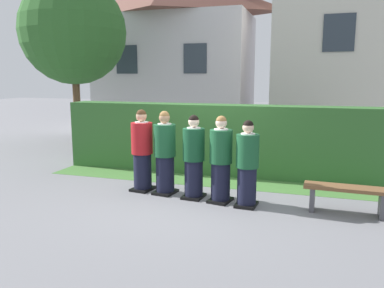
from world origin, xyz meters
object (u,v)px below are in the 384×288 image
at_px(student_front_row_3, 221,161).
at_px(wooden_bench, 347,194).
at_px(student_in_red_blazer, 142,152).
at_px(student_front_row_2, 194,159).
at_px(student_front_row_1, 165,155).
at_px(student_front_row_4, 247,166).

xyz_separation_m(student_front_row_3, wooden_bench, (2.19, -0.00, -0.42)).
bearing_deg(student_in_red_blazer, student_front_row_3, -8.79).
bearing_deg(student_front_row_2, student_in_red_blazer, 171.05).
xyz_separation_m(student_front_row_1, student_front_row_4, (1.68, -0.29, -0.05)).
height_order(student_front_row_1, student_front_row_4, student_front_row_1).
relative_size(student_front_row_1, student_front_row_3, 1.03).
relative_size(student_front_row_4, wooden_bench, 1.10).
height_order(student_front_row_3, student_front_row_4, student_front_row_3).
bearing_deg(student_front_row_4, student_front_row_2, 170.06).
bearing_deg(wooden_bench, student_in_red_blazer, 176.10).
bearing_deg(student_in_red_blazer, student_front_row_4, -9.42).
distance_m(student_front_row_2, wooden_bench, 2.77).
xyz_separation_m(student_front_row_4, wooden_bench, (1.68, 0.10, -0.39)).
distance_m(student_front_row_1, student_front_row_4, 1.71).
xyz_separation_m(student_in_red_blazer, student_front_row_2, (1.15, -0.18, -0.03)).
relative_size(student_in_red_blazer, student_front_row_1, 1.01).
bearing_deg(student_front_row_1, student_front_row_4, -9.66).
distance_m(student_front_row_1, student_front_row_3, 1.19).
xyz_separation_m(student_in_red_blazer, student_front_row_1, (0.53, -0.08, -0.00)).
height_order(student_front_row_2, student_front_row_4, student_front_row_2).
bearing_deg(student_front_row_2, student_front_row_3, -8.44).
relative_size(student_front_row_3, student_front_row_4, 1.03).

